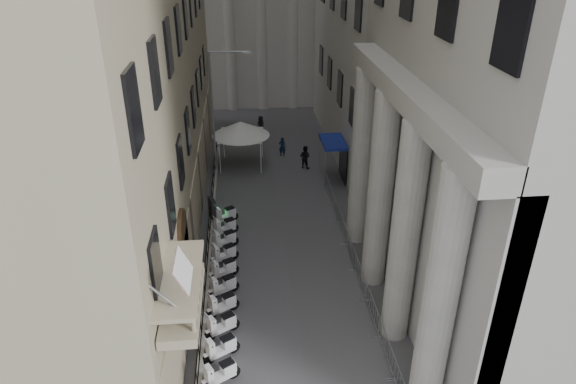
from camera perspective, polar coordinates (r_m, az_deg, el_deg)
The scene contains 25 objects.
iron_fence at distance 30.03m, azimuth -8.66°, elevation -5.83°, with size 0.30×28.00×1.40m, color black, non-canonical shape.
blue_awning at distance 37.47m, azimuth 4.86°, elevation 1.44°, with size 1.60×3.00×3.00m, color navy, non-canonical shape.
scooter_2 at distance 22.06m, azimuth -7.40°, elevation -20.38°, with size 0.56×1.40×1.50m, color white, non-canonical shape.
scooter_3 at distance 23.04m, azimuth -7.32°, elevation -17.80°, with size 0.56×1.40×1.50m, color white, non-canonical shape.
scooter_4 at distance 24.05m, azimuth -7.25°, elevation -15.44°, with size 0.56×1.40×1.50m, color white, non-canonical shape.
scooter_5 at distance 25.11m, azimuth -7.18°, elevation -13.27°, with size 0.56×1.40×1.50m, color white, non-canonical shape.
scooter_6 at distance 26.20m, azimuth -7.12°, elevation -11.28°, with size 0.56×1.40×1.50m, color white, non-canonical shape.
scooter_7 at distance 27.31m, azimuth -7.07°, elevation -9.45°, with size 0.56×1.40×1.50m, color white, non-canonical shape.
scooter_8 at distance 28.46m, azimuth -7.02°, elevation -7.77°, with size 0.56×1.40×1.50m, color white, non-canonical shape.
scooter_9 at distance 29.62m, azimuth -6.97°, elevation -6.22°, with size 0.56×1.40×1.50m, color white, non-canonical shape.
scooter_10 at distance 30.81m, azimuth -6.93°, elevation -4.78°, with size 0.56×1.40×1.50m, color white, non-canonical shape.
scooter_11 at distance 32.01m, azimuth -6.89°, elevation -3.45°, with size 0.56×1.40×1.50m, color white, non-canonical shape.
barrier_1 at distance 23.27m, azimuth 10.77°, elevation -17.57°, with size 0.60×2.40×1.10m, color #A3A6AB, non-canonical shape.
barrier_2 at distance 25.03m, azimuth 9.26°, elevation -13.60°, with size 0.60×2.40×1.10m, color #A3A6AB, non-canonical shape.
barrier_3 at distance 26.90m, azimuth 7.99°, elevation -10.17°, with size 0.60×2.40×1.10m, color #A3A6AB, non-canonical shape.
barrier_4 at distance 28.87m, azimuth 6.92°, elevation -7.19°, with size 0.60×2.40×1.10m, color #A3A6AB, non-canonical shape.
barrier_5 at distance 30.92m, azimuth 6.00°, elevation -4.60°, with size 0.60×2.40×1.10m, color #A3A6AB, non-canonical shape.
barrier_6 at distance 33.03m, azimuth 5.20°, elevation -2.33°, with size 0.60×2.40×1.10m, color #A3A6AB, non-canonical shape.
barrier_7 at distance 35.19m, azimuth 4.49°, elevation -0.33°, with size 0.60×2.40×1.10m, color #A3A6AB, non-canonical shape.
security_tent at distance 38.83m, azimuth -5.44°, elevation 7.06°, with size 4.32×4.32×3.51m.
street_lamp at distance 36.50m, azimuth -7.85°, elevation 9.73°, with size 2.93×0.32×9.00m.
info_kiosk at distance 31.67m, azimuth -8.39°, elevation -2.08°, with size 0.52×0.85×1.74m.
pedestrian_a at distance 40.94m, azimuth -0.63°, elevation 5.05°, with size 0.57×0.38×1.58m, color #0D1735.
pedestrian_b at distance 38.79m, azimuth 1.88°, elevation 3.91°, with size 0.87×0.68×1.79m, color black.
pedestrian_c at distance 45.89m, azimuth -3.04°, elevation 7.49°, with size 0.76×0.50×1.56m, color black.
Camera 1 is at (-2.12, -7.20, 16.20)m, focal length 32.00 mm.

